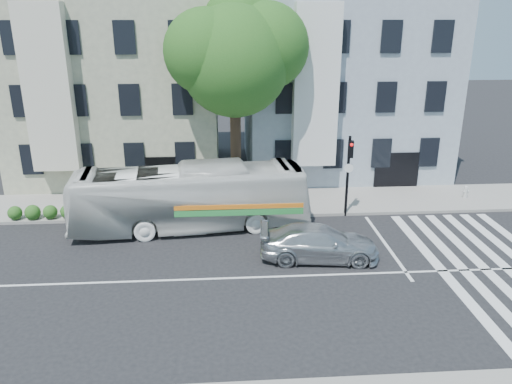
{
  "coord_description": "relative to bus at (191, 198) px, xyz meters",
  "views": [
    {
      "loc": [
        -0.68,
        -17.22,
        9.7
      ],
      "look_at": [
        0.72,
        3.23,
        2.4
      ],
      "focal_mm": 35.0,
      "sensor_mm": 36.0,
      "label": 1
    }
  ],
  "objects": [
    {
      "name": "bus",
      "position": [
        0.0,
        0.0,
        0.0
      ],
      "size": [
        3.69,
        11.35,
        3.1
      ],
      "primitive_type": "imported",
      "rotation": [
        0.0,
        0.0,
        1.67
      ],
      "color": "silver",
      "rests_on": "ground"
    },
    {
      "name": "building_left",
      "position": [
        -4.74,
        9.96,
        3.95
      ],
      "size": [
        12.0,
        10.0,
        11.0
      ],
      "primitive_type": "cube",
      "color": "gray",
      "rests_on": "ground"
    },
    {
      "name": "sedan",
      "position": [
        5.51,
        -3.59,
        -0.83
      ],
      "size": [
        2.47,
        5.12,
        1.44
      ],
      "primitive_type": "imported",
      "rotation": [
        0.0,
        0.0,
        1.48
      ],
      "color": "silver",
      "rests_on": "ground"
    },
    {
      "name": "ground",
      "position": [
        2.26,
        -5.04,
        -1.55
      ],
      "size": [
        120.0,
        120.0,
        0.0
      ],
      "primitive_type": "plane",
      "color": "black",
      "rests_on": "ground"
    },
    {
      "name": "fire_hydrant",
      "position": [
        14.89,
        2.77,
        -1.05
      ],
      "size": [
        0.39,
        0.23,
        0.69
      ],
      "rotation": [
        0.0,
        0.0,
        0.2
      ],
      "color": "#BABAB5",
      "rests_on": "sidewalk_far"
    },
    {
      "name": "street_tree",
      "position": [
        2.32,
        3.7,
        6.28
      ],
      "size": [
        7.3,
        5.9,
        11.1
      ],
      "color": "#2D2116",
      "rests_on": "ground"
    },
    {
      "name": "traffic_signal",
      "position": [
        7.75,
        0.9,
        1.14
      ],
      "size": [
        0.43,
        0.53,
        4.16
      ],
      "rotation": [
        0.0,
        0.0,
        -0.22
      ],
      "color": "black",
      "rests_on": "ground"
    },
    {
      "name": "sidewalk_far",
      "position": [
        2.26,
        2.96,
        -1.48
      ],
      "size": [
        80.0,
        4.0,
        0.15
      ],
      "primitive_type": "cube",
      "color": "gray",
      "rests_on": "ground"
    },
    {
      "name": "hedge",
      "position": [
        -4.46,
        1.26,
        -1.05
      ],
      "size": [
        8.52,
        1.14,
        0.7
      ],
      "primitive_type": null,
      "rotation": [
        0.0,
        0.0,
        0.04
      ],
      "color": "#225B1D",
      "rests_on": "sidewalk_far"
    },
    {
      "name": "building_right",
      "position": [
        9.26,
        9.96,
        3.95
      ],
      "size": [
        12.0,
        10.0,
        11.0
      ],
      "primitive_type": "cube",
      "color": "#8C96A6",
      "rests_on": "ground"
    }
  ]
}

